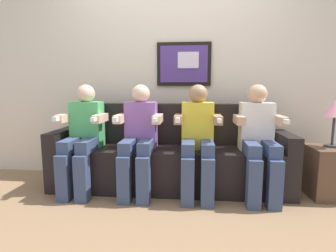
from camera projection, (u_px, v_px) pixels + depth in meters
The scene contains 9 objects.
ground_plane at pixel (167, 199), 2.57m from camera, with size 6.38×6.38×0.00m, color #8C6B4C.
back_wall_assembly at pixel (173, 69), 3.14m from camera, with size 4.90×0.10×2.60m.
couch at pixel (169, 159), 2.85m from camera, with size 2.50×0.58×0.90m.
person_leftmost at pixel (83, 134), 2.72m from camera, with size 0.46×0.56×1.11m.
person_left_center at pixel (139, 135), 2.67m from camera, with size 0.46×0.56×1.11m.
person_right_center at pixel (198, 136), 2.62m from camera, with size 0.46×0.56×1.11m.
person_rightmost at pixel (259, 137), 2.56m from camera, with size 0.46×0.56×1.11m.
side_table_right at pixel (330, 172), 2.61m from camera, with size 0.40×0.40×0.50m.
table_lamp at pixel (335, 111), 2.55m from camera, with size 0.22×0.22×0.46m.
Camera 1 is at (0.24, -2.43, 1.08)m, focal length 28.18 mm.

